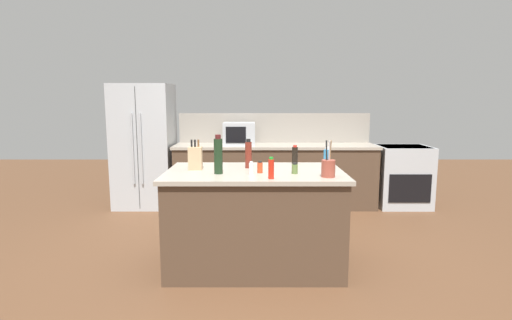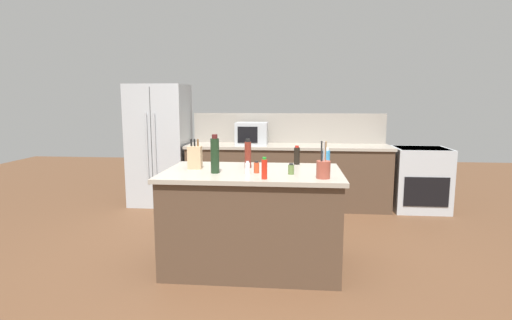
% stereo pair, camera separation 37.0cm
% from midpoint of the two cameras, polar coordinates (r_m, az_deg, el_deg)
% --- Properties ---
extents(ground_plane, '(14.00, 14.00, 0.00)m').
position_cam_midpoint_polar(ground_plane, '(4.05, -2.72, -14.76)').
color(ground_plane, brown).
extents(back_counter_run, '(3.01, 0.66, 0.94)m').
position_cam_midpoint_polar(back_counter_run, '(6.02, 1.15, -2.26)').
color(back_counter_run, '#4C3828').
rests_on(back_counter_run, ground_plane).
extents(wall_backsplash, '(2.97, 0.03, 0.46)m').
position_cam_midpoint_polar(wall_backsplash, '(6.25, 1.12, 4.59)').
color(wall_backsplash, gray).
rests_on(wall_backsplash, back_counter_run).
extents(kitchen_island, '(1.67, 1.02, 0.94)m').
position_cam_midpoint_polar(kitchen_island, '(3.89, -2.77, -8.37)').
color(kitchen_island, '#4C3828').
rests_on(kitchen_island, ground_plane).
extents(refrigerator, '(0.85, 0.75, 1.84)m').
position_cam_midpoint_polar(refrigerator, '(6.29, -17.13, 1.93)').
color(refrigerator, '#ADB2B7').
rests_on(refrigerator, ground_plane).
extents(range_oven, '(0.76, 0.65, 0.92)m').
position_cam_midpoint_polar(range_oven, '(6.35, 18.81, -2.20)').
color(range_oven, '#ADB2B7').
rests_on(range_oven, ground_plane).
extents(microwave, '(0.47, 0.39, 0.33)m').
position_cam_midpoint_polar(microwave, '(5.95, -4.02, 3.76)').
color(microwave, '#ADB2B7').
rests_on(microwave, back_counter_run).
extents(knife_block, '(0.13, 0.10, 0.29)m').
position_cam_midpoint_polar(knife_block, '(3.89, -11.21, 0.28)').
color(knife_block, tan).
rests_on(knife_block, kitchen_island).
extents(utensil_crock, '(0.12, 0.12, 0.32)m').
position_cam_midpoint_polar(utensil_crock, '(3.48, 7.49, -1.12)').
color(utensil_crock, brown).
rests_on(utensil_crock, kitchen_island).
extents(wine_bottle, '(0.08, 0.08, 0.36)m').
position_cam_midpoint_polar(wine_bottle, '(3.64, -8.16, 0.63)').
color(wine_bottle, black).
rests_on(wine_bottle, kitchen_island).
extents(soy_sauce_bottle, '(0.06, 0.06, 0.20)m').
position_cam_midpoint_polar(soy_sauce_bottle, '(4.18, 3.24, 0.69)').
color(soy_sauce_bottle, black).
rests_on(soy_sauce_bottle, kitchen_island).
extents(vinegar_bottle, '(0.07, 0.07, 0.29)m').
position_cam_midpoint_polar(vinegar_bottle, '(3.92, -3.63, 0.80)').
color(vinegar_bottle, maroon).
rests_on(vinegar_bottle, kitchen_island).
extents(salt_shaker, '(0.04, 0.04, 0.11)m').
position_cam_midpoint_polar(salt_shaker, '(3.62, -3.42, -1.16)').
color(salt_shaker, silver).
rests_on(salt_shaker, kitchen_island).
extents(hot_sauce_bottle, '(0.05, 0.05, 0.19)m').
position_cam_midpoint_polar(hot_sauce_bottle, '(3.37, -0.78, -1.26)').
color(hot_sauce_bottle, red).
rests_on(hot_sauce_bottle, kitchen_island).
extents(spice_jar_oregano, '(0.06, 0.06, 0.10)m').
position_cam_midpoint_polar(spice_jar_oregano, '(3.62, 2.83, -1.27)').
color(spice_jar_oregano, '#567038').
rests_on(spice_jar_oregano, kitchen_island).
extents(dish_soap_bottle, '(0.07, 0.07, 0.22)m').
position_cam_midpoint_polar(dish_soap_bottle, '(3.84, 7.59, 0.10)').
color(dish_soap_bottle, '#3384BC').
rests_on(dish_soap_bottle, kitchen_island).
extents(spice_jar_paprika, '(0.05, 0.05, 0.11)m').
position_cam_midpoint_polar(spice_jar_paprika, '(3.66, -2.16, -1.09)').
color(spice_jar_paprika, '#B73D1E').
rests_on(spice_jar_paprika, kitchen_island).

